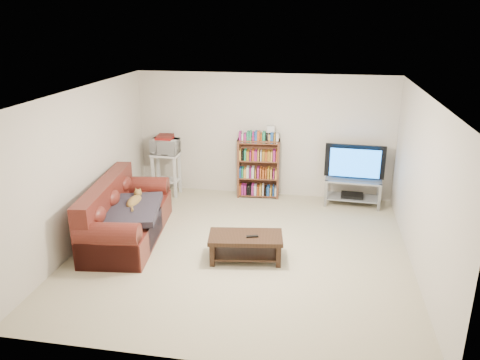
% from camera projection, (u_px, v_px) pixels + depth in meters
% --- Properties ---
extents(floor, '(5.00, 5.00, 0.00)m').
position_uv_depth(floor, '(242.00, 250.00, 7.19)').
color(floor, beige).
rests_on(floor, ground).
extents(ceiling, '(5.00, 5.00, 0.00)m').
position_uv_depth(ceiling, '(242.00, 94.00, 6.40)').
color(ceiling, white).
rests_on(ceiling, ground).
extents(wall_back, '(5.00, 0.00, 5.00)m').
position_uv_depth(wall_back, '(264.00, 136.00, 9.12)').
color(wall_back, silver).
rests_on(wall_back, ground).
extents(wall_front, '(5.00, 0.00, 5.00)m').
position_uv_depth(wall_front, '(198.00, 260.00, 4.47)').
color(wall_front, silver).
rests_on(wall_front, ground).
extents(wall_left, '(0.00, 5.00, 5.00)m').
position_uv_depth(wall_left, '(82.00, 167.00, 7.20)').
color(wall_left, silver).
rests_on(wall_left, ground).
extents(wall_right, '(0.00, 5.00, 5.00)m').
position_uv_depth(wall_right, '(422.00, 187.00, 6.38)').
color(wall_right, silver).
rests_on(wall_right, ground).
extents(sofa, '(1.20, 2.30, 0.94)m').
position_uv_depth(sofa, '(123.00, 219.00, 7.50)').
color(sofa, '#5D1F18').
rests_on(sofa, floor).
extents(blanket, '(1.06, 1.25, 0.19)m').
position_uv_depth(blanket, '(131.00, 210.00, 7.28)').
color(blanket, '#2B2630').
rests_on(blanket, sofa).
extents(cat, '(0.31, 0.63, 0.18)m').
position_uv_depth(cat, '(134.00, 201.00, 7.45)').
color(cat, olive).
rests_on(cat, sofa).
extents(coffee_table, '(1.13, 0.68, 0.39)m').
position_uv_depth(coffee_table, '(246.00, 243.00, 6.83)').
color(coffee_table, black).
rests_on(coffee_table, floor).
extents(remote, '(0.18, 0.10, 0.02)m').
position_uv_depth(remote, '(252.00, 236.00, 6.74)').
color(remote, black).
rests_on(remote, coffee_table).
extents(tv_stand, '(1.05, 0.52, 0.51)m').
position_uv_depth(tv_stand, '(353.00, 188.00, 8.81)').
color(tv_stand, '#999EA3').
rests_on(tv_stand, floor).
extents(television, '(1.11, 0.20, 0.64)m').
position_uv_depth(television, '(355.00, 163.00, 8.65)').
color(television, black).
rests_on(television, tv_stand).
extents(dvd_player, '(0.43, 0.31, 0.06)m').
position_uv_depth(dvd_player, '(352.00, 195.00, 8.87)').
color(dvd_player, black).
rests_on(dvd_player, tv_stand).
extents(bookshelf, '(0.83, 0.31, 1.17)m').
position_uv_depth(bookshelf, '(258.00, 168.00, 9.14)').
color(bookshelf, brown).
rests_on(bookshelf, floor).
extents(shelf_clutter, '(0.60, 0.22, 0.28)m').
position_uv_depth(shelf_clutter, '(264.00, 134.00, 8.92)').
color(shelf_clutter, silver).
rests_on(shelf_clutter, bookshelf).
extents(microwave_stand, '(0.54, 0.39, 0.85)m').
position_uv_depth(microwave_stand, '(166.00, 168.00, 9.28)').
color(microwave_stand, silver).
rests_on(microwave_stand, floor).
extents(microwave, '(0.53, 0.36, 0.29)m').
position_uv_depth(microwave, '(165.00, 146.00, 9.14)').
color(microwave, silver).
rests_on(microwave, microwave_stand).
extents(game_boxes, '(0.31, 0.27, 0.05)m').
position_uv_depth(game_boxes, '(165.00, 138.00, 9.08)').
color(game_boxes, maroon).
rests_on(game_boxes, microwave).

